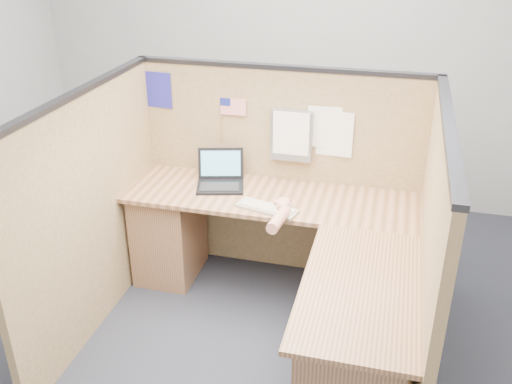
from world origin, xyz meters
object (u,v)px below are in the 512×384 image
(mouse, at_px, (283,206))
(keyboard, at_px, (267,208))
(l_desk, at_px, (284,274))
(laptop, at_px, (223,177))

(mouse, bearing_deg, keyboard, -157.73)
(keyboard, bearing_deg, l_desk, -35.17)
(l_desk, relative_size, mouse, 17.62)
(laptop, xyz_separation_m, keyboard, (0.39, -0.29, -0.04))
(mouse, bearing_deg, l_desk, -74.54)
(mouse, bearing_deg, laptop, 152.11)
(l_desk, xyz_separation_m, laptop, (-0.55, 0.48, 0.39))
(laptop, relative_size, mouse, 3.39)
(l_desk, height_order, keyboard, keyboard)
(l_desk, bearing_deg, mouse, 105.46)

